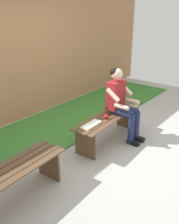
{
  "coord_description": "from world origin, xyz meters",
  "views": [
    {
      "loc": [
        3.48,
        2.33,
        2.28
      ],
      "look_at": [
        0.72,
        0.15,
        0.82
      ],
      "focal_mm": 42.01,
      "sensor_mm": 36.0,
      "label": 1
    }
  ],
  "objects_px": {
    "bench_near": "(108,122)",
    "apple": "(106,117)",
    "book_open": "(91,125)",
    "bench_far": "(10,179)",
    "person_seated": "(121,101)"
  },
  "relations": [
    {
      "from": "bench_near",
      "to": "book_open",
      "type": "xyz_separation_m",
      "value": [
        0.48,
        -0.0,
        0.13
      ]
    },
    {
      "from": "apple",
      "to": "person_seated",
      "type": "bearing_deg",
      "value": 169.93
    },
    {
      "from": "person_seated",
      "to": "bench_near",
      "type": "bearing_deg",
      "value": -22.8
    },
    {
      "from": "bench_near",
      "to": "person_seated",
      "type": "bearing_deg",
      "value": 157.2
    },
    {
      "from": "bench_far",
      "to": "book_open",
      "type": "distance_m",
      "value": 1.58
    },
    {
      "from": "bench_near",
      "to": "apple",
      "type": "height_order",
      "value": "apple"
    },
    {
      "from": "bench_near",
      "to": "book_open",
      "type": "distance_m",
      "value": 0.5
    },
    {
      "from": "person_seated",
      "to": "book_open",
      "type": "xyz_separation_m",
      "value": [
        0.72,
        -0.1,
        -0.22
      ]
    },
    {
      "from": "person_seated",
      "to": "bench_far",
      "type": "bearing_deg",
      "value": -2.56
    },
    {
      "from": "bench_far",
      "to": "apple",
      "type": "height_order",
      "value": "apple"
    },
    {
      "from": "bench_near",
      "to": "bench_far",
      "type": "xyz_separation_m",
      "value": [
        2.05,
        0.0,
        -0.0
      ]
    },
    {
      "from": "apple",
      "to": "book_open",
      "type": "height_order",
      "value": "apple"
    },
    {
      "from": "bench_far",
      "to": "apple",
      "type": "distance_m",
      "value": 1.94
    },
    {
      "from": "bench_near",
      "to": "apple",
      "type": "xyz_separation_m",
      "value": [
        0.11,
        0.04,
        0.16
      ]
    },
    {
      "from": "book_open",
      "to": "apple",
      "type": "bearing_deg",
      "value": 171.06
    }
  ]
}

